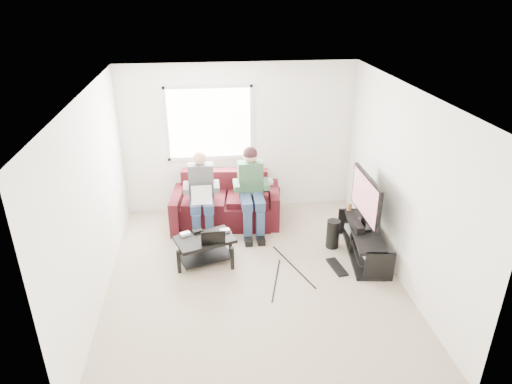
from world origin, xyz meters
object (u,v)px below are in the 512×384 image
coffee_table (205,245)px  tv_stand (363,244)px  sofa (226,205)px  subwoofer (333,234)px  end_table (266,199)px  tv (366,198)px

coffee_table → tv_stand: size_ratio=0.67×
sofa → subwoofer: size_ratio=4.12×
tv_stand → end_table: 1.98m
tv_stand → tv: 0.71m
coffee_table → end_table: end_table is taller
tv_stand → subwoofer: subwoofer is taller
end_table → coffee_table: bearing=-127.4°
coffee_table → sofa: bearing=72.8°
tv_stand → subwoofer: (-0.39, 0.29, 0.03)m
end_table → tv: bearing=-48.3°
sofa → coffee_table: size_ratio=2.01×
sofa → tv: (1.98, -1.21, 0.60)m
sofa → tv_stand: sofa is taller
subwoofer → end_table: 1.51m
coffee_table → tv: 2.44m
tv_stand → subwoofer: size_ratio=3.08×
coffee_table → tv: (2.36, 0.01, 0.61)m
tv_stand → sofa: bearing=146.6°
sofa → tv: 2.39m
sofa → tv_stand: size_ratio=1.34×
end_table → subwoofer: bearing=-54.6°
sofa → end_table: bearing=16.5°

